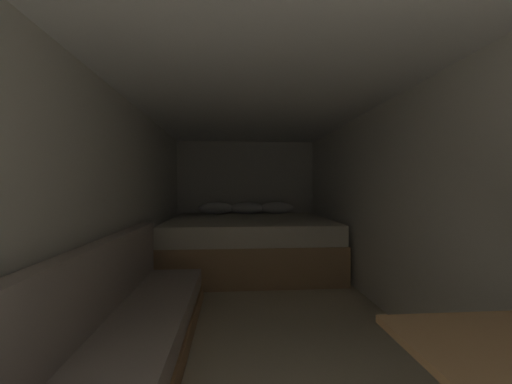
% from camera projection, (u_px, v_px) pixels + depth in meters
% --- Properties ---
extents(ground_plane, '(7.44, 7.44, 0.00)m').
position_uv_depth(ground_plane, '(260.00, 322.00, 2.62)').
color(ground_plane, beige).
extents(wall_back, '(2.46, 0.05, 1.95)m').
position_uv_depth(wall_back, '(246.00, 198.00, 5.34)').
color(wall_back, silver).
rests_on(wall_back, ground).
extents(wall_left, '(0.05, 5.44, 1.95)m').
position_uv_depth(wall_left, '(114.00, 210.00, 2.51)').
color(wall_left, silver).
rests_on(wall_left, ground).
extents(wall_right, '(0.05, 5.44, 1.95)m').
position_uv_depth(wall_right, '(395.00, 208.00, 2.69)').
color(wall_right, silver).
rests_on(wall_right, ground).
extents(ceiling_slab, '(2.46, 5.44, 0.05)m').
position_uv_depth(ceiling_slab, '(260.00, 91.00, 2.59)').
color(ceiling_slab, white).
rests_on(ceiling_slab, wall_left).
extents(bed, '(2.24, 1.87, 0.91)m').
position_uv_depth(bed, '(249.00, 242.00, 4.36)').
color(bed, tan).
rests_on(bed, ground).
extents(sofa_left, '(0.63, 2.80, 0.80)m').
position_uv_depth(sofa_left, '(115.00, 346.00, 1.76)').
color(sofa_left, '#9E7247').
rests_on(sofa_left, ground).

